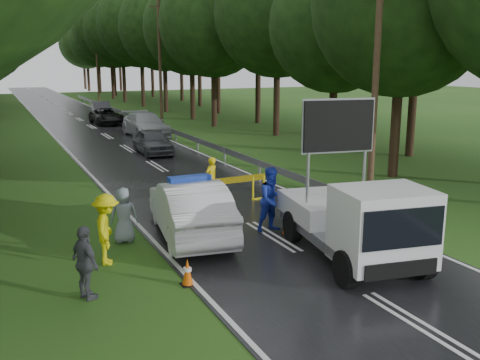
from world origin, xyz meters
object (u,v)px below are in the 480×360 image
queue_car_fourth (102,109)px  barrier (237,183)px  queue_car_third (107,116)px  queue_car_second (145,124)px  police_sedan (190,209)px  civilian (272,200)px  officer (211,178)px  work_truck (357,220)px  queue_car_first (152,142)px

queue_car_fourth → barrier: bearing=-86.4°
queue_car_third → barrier: bearing=-94.1°
queue_car_second → queue_car_fourth: 14.27m
barrier → queue_car_third: (0.82, 27.20, -0.10)m
police_sedan → civilian: civilian is taller
queue_car_second → queue_car_fourth: size_ratio=1.28×
officer → civilian: 4.43m
queue_car_second → barrier: bearing=-97.2°
work_truck → civilian: (-0.77, 3.19, -0.11)m
work_truck → queue_car_second: work_truck is taller
civilian → barrier: bearing=78.2°
work_truck → queue_car_second: bearing=96.4°
officer → queue_car_second: (2.43, 18.01, 0.01)m
barrier → queue_car_first: size_ratio=0.60×
queue_car_first → work_truck: bearing=-89.4°
police_sedan → work_truck: bearing=138.9°
police_sedan → queue_car_fourth: 36.38m
queue_car_third → queue_car_fourth: queue_car_fourth is taller
police_sedan → queue_car_first: bearing=-93.4°
police_sedan → queue_car_fourth: police_sedan is taller
police_sedan → queue_car_first: size_ratio=1.33×
civilian → queue_car_fourth: 36.75m
police_sedan → queue_car_first: (3.09, 14.69, -0.17)m
queue_car_second → queue_car_third: bearing=94.9°
barrier → queue_car_second: bearing=81.5°
barrier → civilian: 3.53m
civilian → work_truck: bearing=-81.4°
officer → queue_car_second: queue_car_second is taller
civilian → queue_car_third: size_ratio=0.43×
queue_car_second → queue_car_third: size_ratio=1.20×
police_sedan → queue_car_second: bearing=-93.6°
civilian → queue_car_third: (1.25, 30.70, -0.35)m
barrier → queue_car_fourth: queue_car_fourth is taller
police_sedan → officer: bearing=-111.9°
barrier → queue_car_fourth: bearing=84.3°
queue_car_second → civilian: bearing=-97.5°
queue_car_fourth → officer: bearing=-87.6°
work_truck → civilian: size_ratio=2.72×
police_sedan → queue_car_fourth: (4.44, 36.11, -0.13)m
queue_car_fourth → civilian: bearing=-86.8°
work_truck → civilian: 3.28m
officer → queue_car_fourth: bearing=-120.0°
civilian → queue_car_third: 30.72m
queue_car_third → queue_car_second: bearing=-85.7°
work_truck → queue_car_second: size_ratio=0.97×
police_sedan → queue_car_fourth: size_ratio=1.21×
queue_car_first → queue_car_fourth: 21.46m
queue_car_second → officer: bearing=-99.5°
police_sedan → work_truck: work_truck is taller
police_sedan → queue_car_third: police_sedan is taller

